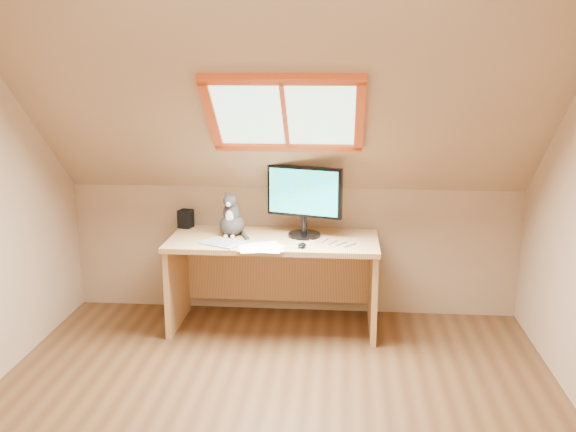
# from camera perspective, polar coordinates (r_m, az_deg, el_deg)

# --- Properties ---
(ground) EXTENTS (3.50, 3.50, 0.00)m
(ground) POSITION_cam_1_polar(r_m,az_deg,el_deg) (3.69, -1.80, -18.40)
(ground) COLOR brown
(ground) RESTS_ON ground
(room_shell) EXTENTS (3.52, 3.52, 2.41)m
(room_shell) POSITION_cam_1_polar(r_m,az_deg,el_deg) (3.08, -2.19, 3.79)
(room_shell) COLOR tan
(room_shell) RESTS_ON ground
(desk) EXTENTS (1.52, 0.67, 0.70)m
(desk) POSITION_cam_1_polar(r_m,az_deg,el_deg) (4.81, -1.20, -4.27)
(desk) COLOR tan
(desk) RESTS_ON ground
(monitor) EXTENTS (0.55, 0.24, 0.52)m
(monitor) POSITION_cam_1_polar(r_m,az_deg,el_deg) (4.66, 1.45, 1.73)
(monitor) COLOR black
(monitor) RESTS_ON desk
(cat) EXTENTS (0.21, 0.24, 0.34)m
(cat) POSITION_cam_1_polar(r_m,az_deg,el_deg) (4.75, -5.03, -0.30)
(cat) COLOR #3A3533
(cat) RESTS_ON desk
(desk_speaker) EXTENTS (0.12, 0.12, 0.14)m
(desk_speaker) POSITION_cam_1_polar(r_m,az_deg,el_deg) (5.03, -9.08, -0.24)
(desk_speaker) COLOR black
(desk_speaker) RESTS_ON desk
(graphics_tablet) EXTENTS (0.34, 0.31, 0.01)m
(graphics_tablet) POSITION_cam_1_polar(r_m,az_deg,el_deg) (4.57, -5.79, -2.39)
(graphics_tablet) COLOR #B2B2B7
(graphics_tablet) RESTS_ON desk
(mouse) EXTENTS (0.07, 0.11, 0.03)m
(mouse) POSITION_cam_1_polar(r_m,az_deg,el_deg) (4.45, 1.25, -2.64)
(mouse) COLOR black
(mouse) RESTS_ON desk
(papers) EXTENTS (0.35, 0.30, 0.01)m
(papers) POSITION_cam_1_polar(r_m,az_deg,el_deg) (4.44, -2.36, -2.84)
(papers) COLOR white
(papers) RESTS_ON desk
(cables) EXTENTS (0.51, 0.26, 0.01)m
(cables) POSITION_cam_1_polar(r_m,az_deg,el_deg) (4.55, 3.20, -2.45)
(cables) COLOR silver
(cables) RESTS_ON desk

